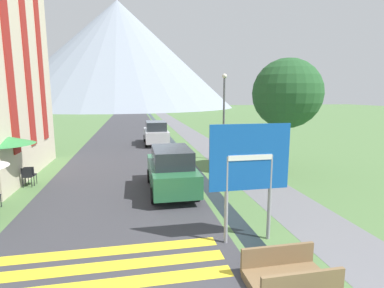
{
  "coord_description": "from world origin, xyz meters",
  "views": [
    {
      "loc": [
        -1.83,
        -3.61,
        3.94
      ],
      "look_at": [
        0.82,
        10.0,
        1.62
      ],
      "focal_mm": 28.0,
      "sensor_mm": 36.0,
      "label": 1
    }
  ],
  "objects_px": {
    "parked_car_far": "(156,133)",
    "person_seated_far": "(6,175)",
    "cafe_umbrella_middle_green": "(3,140)",
    "parked_car_near": "(171,169)",
    "cafe_chair_far_right": "(30,174)",
    "footbridge": "(289,277)",
    "streetlamp": "(224,110)",
    "road_sign": "(250,166)",
    "tree_by_path": "(287,94)",
    "cafe_chair_far_left": "(27,175)"
  },
  "relations": [
    {
      "from": "parked_car_far",
      "to": "person_seated_far",
      "type": "height_order",
      "value": "parked_car_far"
    },
    {
      "from": "cafe_umbrella_middle_green",
      "to": "parked_car_near",
      "type": "bearing_deg",
      "value": -8.62
    },
    {
      "from": "parked_car_near",
      "to": "parked_car_far",
      "type": "height_order",
      "value": "same"
    },
    {
      "from": "cafe_chair_far_right",
      "to": "parked_car_far",
      "type": "bearing_deg",
      "value": 47.34
    },
    {
      "from": "footbridge",
      "to": "streetlamp",
      "type": "relative_size",
      "value": 0.33
    },
    {
      "from": "road_sign",
      "to": "tree_by_path",
      "type": "distance_m",
      "value": 8.17
    },
    {
      "from": "parked_car_far",
      "to": "streetlamp",
      "type": "height_order",
      "value": "streetlamp"
    },
    {
      "from": "cafe_chair_far_left",
      "to": "road_sign",
      "type": "bearing_deg",
      "value": -63.8
    },
    {
      "from": "parked_car_far",
      "to": "cafe_chair_far_left",
      "type": "bearing_deg",
      "value": -121.69
    },
    {
      "from": "parked_car_near",
      "to": "streetlamp",
      "type": "distance_m",
      "value": 6.89
    },
    {
      "from": "parked_car_near",
      "to": "footbridge",
      "type": "bearing_deg",
      "value": -76.44
    },
    {
      "from": "cafe_chair_far_right",
      "to": "tree_by_path",
      "type": "xyz_separation_m",
      "value": [
        11.93,
        0.03,
        3.43
      ]
    },
    {
      "from": "road_sign",
      "to": "person_seated_far",
      "type": "xyz_separation_m",
      "value": [
        -8.15,
        5.97,
        -1.43
      ]
    },
    {
      "from": "cafe_chair_far_right",
      "to": "cafe_umbrella_middle_green",
      "type": "distance_m",
      "value": 1.98
    },
    {
      "from": "parked_car_near",
      "to": "person_seated_far",
      "type": "height_order",
      "value": "parked_car_near"
    },
    {
      "from": "footbridge",
      "to": "person_seated_far",
      "type": "relative_size",
      "value": 1.42
    },
    {
      "from": "footbridge",
      "to": "person_seated_far",
      "type": "bearing_deg",
      "value": 135.93
    },
    {
      "from": "road_sign",
      "to": "streetlamp",
      "type": "bearing_deg",
      "value": 76.81
    },
    {
      "from": "parked_car_far",
      "to": "parked_car_near",
      "type": "bearing_deg",
      "value": -91.2
    },
    {
      "from": "footbridge",
      "to": "tree_by_path",
      "type": "distance_m",
      "value": 10.34
    },
    {
      "from": "cafe_umbrella_middle_green",
      "to": "tree_by_path",
      "type": "xyz_separation_m",
      "value": [
        12.48,
        0.97,
        1.78
      ]
    },
    {
      "from": "footbridge",
      "to": "streetlamp",
      "type": "xyz_separation_m",
      "value": [
        2.22,
        11.96,
        2.8
      ]
    },
    {
      "from": "cafe_chair_far_left",
      "to": "cafe_umbrella_middle_green",
      "type": "bearing_deg",
      "value": -148.47
    },
    {
      "from": "parked_car_near",
      "to": "tree_by_path",
      "type": "distance_m",
      "value": 7.0
    },
    {
      "from": "parked_car_near",
      "to": "tree_by_path",
      "type": "bearing_deg",
      "value": 18.01
    },
    {
      "from": "road_sign",
      "to": "parked_car_near",
      "type": "bearing_deg",
      "value": 107.93
    },
    {
      "from": "parked_car_near",
      "to": "streetlamp",
      "type": "height_order",
      "value": "streetlamp"
    },
    {
      "from": "cafe_chair_far_right",
      "to": "cafe_umbrella_middle_green",
      "type": "bearing_deg",
      "value": -131.26
    },
    {
      "from": "parked_car_near",
      "to": "cafe_umbrella_middle_green",
      "type": "distance_m",
      "value": 6.68
    },
    {
      "from": "streetlamp",
      "to": "tree_by_path",
      "type": "distance_m",
      "value": 4.12
    },
    {
      "from": "road_sign",
      "to": "streetlamp",
      "type": "distance_m",
      "value": 10.24
    },
    {
      "from": "streetlamp",
      "to": "tree_by_path",
      "type": "bearing_deg",
      "value": -57.17
    },
    {
      "from": "person_seated_far",
      "to": "streetlamp",
      "type": "distance_m",
      "value": 11.45
    },
    {
      "from": "person_seated_far",
      "to": "cafe_chair_far_left",
      "type": "bearing_deg",
      "value": 27.61
    },
    {
      "from": "parked_car_near",
      "to": "tree_by_path",
      "type": "relative_size",
      "value": 0.76
    },
    {
      "from": "footbridge",
      "to": "tree_by_path",
      "type": "xyz_separation_m",
      "value": [
        4.4,
        8.58,
        3.72
      ]
    },
    {
      "from": "cafe_umbrella_middle_green",
      "to": "person_seated_far",
      "type": "distance_m",
      "value": 1.56
    },
    {
      "from": "footbridge",
      "to": "parked_car_near",
      "type": "bearing_deg",
      "value": 103.56
    },
    {
      "from": "streetlamp",
      "to": "parked_car_far",
      "type": "bearing_deg",
      "value": 118.9
    },
    {
      "from": "footbridge",
      "to": "cafe_umbrella_middle_green",
      "type": "distance_m",
      "value": 11.28
    },
    {
      "from": "road_sign",
      "to": "cafe_chair_far_left",
      "type": "distance_m",
      "value": 9.91
    },
    {
      "from": "parked_car_far",
      "to": "streetlamp",
      "type": "bearing_deg",
      "value": -61.1
    },
    {
      "from": "road_sign",
      "to": "footbridge",
      "type": "relative_size",
      "value": 1.88
    },
    {
      "from": "cafe_chair_far_right",
      "to": "cafe_umbrella_middle_green",
      "type": "relative_size",
      "value": 0.36
    },
    {
      "from": "person_seated_far",
      "to": "parked_car_near",
      "type": "bearing_deg",
      "value": -11.54
    },
    {
      "from": "cafe_umbrella_middle_green",
      "to": "streetlamp",
      "type": "xyz_separation_m",
      "value": [
        10.31,
        4.34,
        0.87
      ]
    },
    {
      "from": "parked_car_far",
      "to": "person_seated_far",
      "type": "relative_size",
      "value": 3.49
    },
    {
      "from": "cafe_umbrella_middle_green",
      "to": "cafe_chair_far_left",
      "type": "bearing_deg",
      "value": 55.06
    },
    {
      "from": "cafe_chair_far_right",
      "to": "cafe_chair_far_left",
      "type": "relative_size",
      "value": 1.0
    },
    {
      "from": "cafe_chair_far_right",
      "to": "cafe_chair_far_left",
      "type": "height_order",
      "value": "same"
    }
  ]
}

